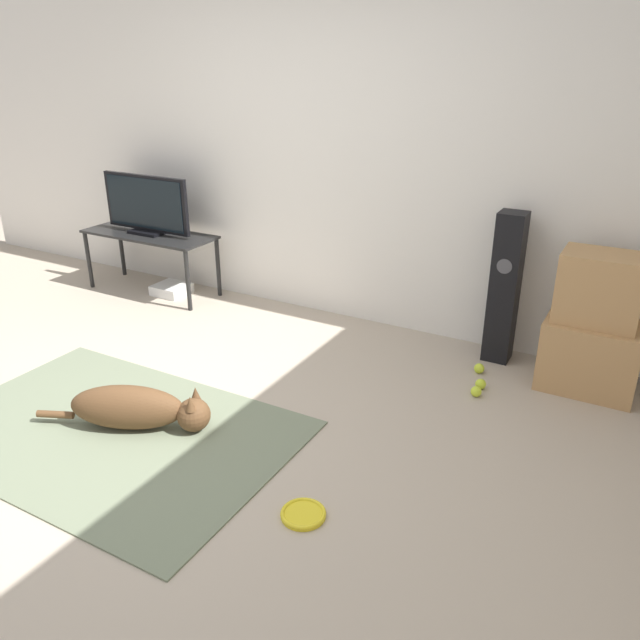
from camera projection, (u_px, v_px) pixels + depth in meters
ground_plane at (142, 437)px, 3.38m from camera, size 12.00×12.00×0.00m
wall_back at (328, 149)px, 4.56m from camera, size 8.00×0.06×2.55m
area_rug at (111, 431)px, 3.42m from camera, size 1.99×1.32×0.01m
dog at (138, 408)px, 3.40m from camera, size 0.92×0.48×0.25m
frisbee at (303, 514)px, 2.80m from camera, size 0.21×0.21×0.03m
cardboard_box_lower at (590, 356)px, 3.80m from camera, size 0.56×0.39×0.44m
cardboard_box_upper at (600, 288)px, 3.65m from camera, size 0.47×0.32×0.42m
floor_speaker at (505, 288)px, 4.06m from camera, size 0.17×0.18×1.01m
tv_stand at (150, 240)px, 5.29m from camera, size 1.18×0.45×0.52m
tv at (146, 205)px, 5.17m from camera, size 0.87×0.20×0.48m
tennis_ball_by_boxes at (479, 368)px, 4.05m from camera, size 0.07×0.07×0.07m
tennis_ball_near_speaker at (476, 391)px, 3.77m from camera, size 0.07×0.07×0.07m
tennis_ball_loose_on_carpet at (481, 384)px, 3.86m from camera, size 0.07×0.07×0.07m
game_console at (172, 289)px, 5.39m from camera, size 0.28×0.26×0.08m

